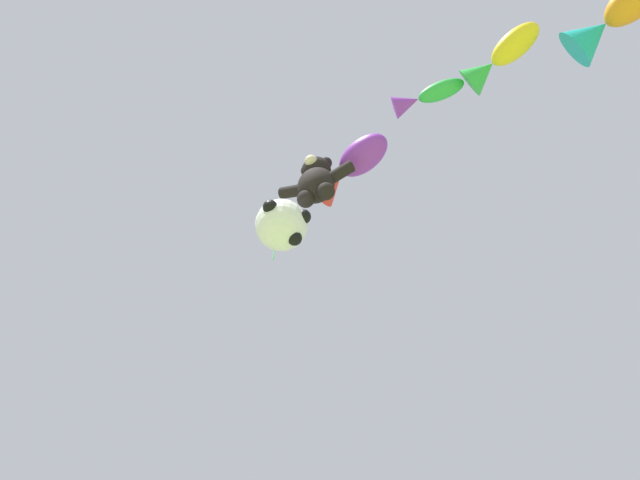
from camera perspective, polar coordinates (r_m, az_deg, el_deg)
name	(u,v)px	position (r m, az deg, el deg)	size (l,w,h in m)	color
teddy_bear_kite	(316,181)	(10.23, -0.54, 7.93)	(1.94, 0.85, 1.97)	black
soccer_ball_kite	(282,225)	(8.91, -5.08, 2.02)	(1.21, 1.20, 1.11)	white
fish_kite_violet	(346,169)	(10.88, 3.53, 9.44)	(2.32, 1.55, 1.02)	purple
fish_kite_emerald	(424,97)	(10.64, 13.64, 18.02)	(1.65, 0.55, 0.53)	green
fish_kite_goldfin	(498,59)	(10.84, 22.60, 21.36)	(1.82, 1.23, 0.74)	yellow
fish_kite_tangerine	(613,18)	(11.12, 34.46, 23.23)	(2.09, 1.50, 0.92)	orange
diamond_kite	(285,215)	(13.98, -4.75, 3.33)	(1.08, 1.09, 3.37)	green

